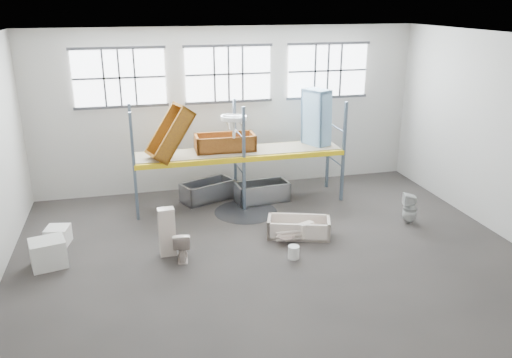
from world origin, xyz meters
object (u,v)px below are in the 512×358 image
object	(u,v)px
bathtub_beige	(299,227)
rust_tub_flat	(225,143)
bucket	(294,252)
steel_tub_left	(208,191)
blue_tub_upright	(316,118)
toilet_beige	(182,245)
steel_tub_right	(262,192)
carton_near	(48,253)
toilet_white	(410,208)
cistern_tall	(167,232)

from	to	relation	value
bathtub_beige	rust_tub_flat	bearing A→B (deg)	134.52
bathtub_beige	bucket	bearing A→B (deg)	-94.92
steel_tub_left	blue_tub_upright	xyz separation A→B (m)	(3.28, -0.29, 2.11)
steel_tub_left	toilet_beige	bearing A→B (deg)	-107.98
steel_tub_right	carton_near	size ratio (longest dim) A/B	2.10
steel_tub_right	bathtub_beige	bearing A→B (deg)	-83.43
blue_tub_upright	bucket	xyz separation A→B (m)	(-1.92, -3.91, -2.24)
toilet_white	blue_tub_upright	bearing A→B (deg)	-130.01
cistern_tall	blue_tub_upright	bearing A→B (deg)	29.81
toilet_beige	rust_tub_flat	distance (m)	4.01
rust_tub_flat	steel_tub_left	bearing A→B (deg)	153.03
carton_near	bathtub_beige	bearing A→B (deg)	1.26
rust_tub_flat	bucket	world-z (taller)	rust_tub_flat
cistern_tall	steel_tub_left	distance (m)	3.62
steel_tub_right	carton_near	world-z (taller)	carton_near
bathtub_beige	steel_tub_left	distance (m)	3.58
rust_tub_flat	carton_near	xyz separation A→B (m)	(-4.66, -2.93, -1.50)
steel_tub_left	rust_tub_flat	distance (m)	1.64
steel_tub_left	rust_tub_flat	world-z (taller)	rust_tub_flat
bucket	carton_near	distance (m)	5.60
bathtub_beige	blue_tub_upright	distance (m)	3.79
bathtub_beige	cistern_tall	world-z (taller)	cistern_tall
bucket	carton_near	bearing A→B (deg)	169.65
steel_tub_right	rust_tub_flat	distance (m)	1.87
steel_tub_right	blue_tub_upright	xyz separation A→B (m)	(1.71, 0.20, 2.11)
rust_tub_flat	bathtub_beige	bearing A→B (deg)	-64.30
toilet_beige	blue_tub_upright	bearing A→B (deg)	-136.15
toilet_white	bucket	distance (m)	3.85
cistern_tall	rust_tub_flat	size ratio (longest dim) A/B	0.69
bathtub_beige	toilet_white	size ratio (longest dim) A/B	1.87
steel_tub_left	bucket	bearing A→B (deg)	-72.01
rust_tub_flat	bucket	distance (m)	4.36
toilet_beige	bathtub_beige	bearing A→B (deg)	-162.78
bathtub_beige	steel_tub_right	bearing A→B (deg)	115.39
steel_tub_left	cistern_tall	bearing A→B (deg)	-114.09
toilet_beige	carton_near	bearing A→B (deg)	-0.37
toilet_white	blue_tub_upright	distance (m)	3.80
blue_tub_upright	steel_tub_left	bearing A→B (deg)	174.91
toilet_white	steel_tub_right	distance (m)	4.29
toilet_beige	carton_near	xyz separation A→B (m)	(-2.98, 0.40, -0.04)
toilet_white	steel_tub_left	world-z (taller)	toilet_white
carton_near	steel_tub_right	bearing A→B (deg)	25.32
rust_tub_flat	blue_tub_upright	world-z (taller)	blue_tub_upright
steel_tub_left	bucket	distance (m)	4.42
bathtub_beige	steel_tub_right	xyz separation A→B (m)	(-0.30, 2.57, 0.05)
bathtub_beige	toilet_white	xyz separation A→B (m)	(3.16, 0.03, 0.19)
steel_tub_right	bucket	bearing A→B (deg)	-93.15
steel_tub_left	carton_near	world-z (taller)	carton_near
bathtub_beige	carton_near	xyz separation A→B (m)	(-6.01, -0.13, 0.09)
toilet_white	bathtub_beige	bearing A→B (deg)	-71.86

